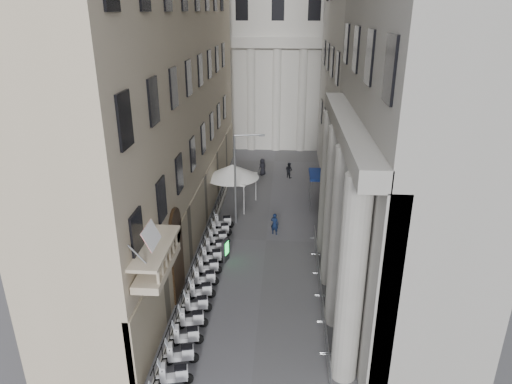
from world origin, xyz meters
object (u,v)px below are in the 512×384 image
pedestrian_a (275,224)px  pedestrian_b (289,170)px  info_kiosk (225,250)px  security_tent (229,170)px  street_lamp (238,172)px

pedestrian_a → pedestrian_b: (1.05, 12.83, -0.06)m
info_kiosk → pedestrian_b: 17.61m
security_tent → info_kiosk: 10.41m
pedestrian_b → info_kiosk: bearing=117.6°
info_kiosk → pedestrian_b: size_ratio=1.00×
street_lamp → info_kiosk: street_lamp is taller
security_tent → pedestrian_a: bearing=-54.5°
security_tent → pedestrian_b: bearing=53.1°
street_lamp → pedestrian_b: 12.22m
info_kiosk → pedestrian_a: pedestrian_a is taller
info_kiosk → street_lamp: bearing=103.4°
street_lamp → security_tent: bearing=96.7°
street_lamp → pedestrian_a: street_lamp is taller
security_tent → pedestrian_a: security_tent is taller
street_lamp → pedestrian_a: size_ratio=4.27×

